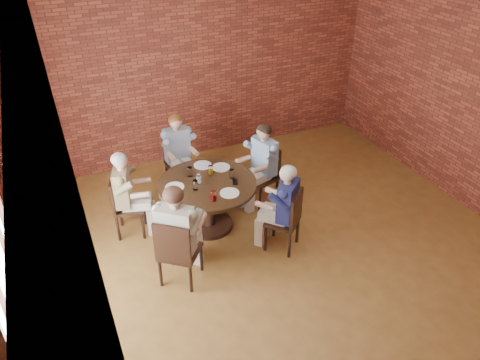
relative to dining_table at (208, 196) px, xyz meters
name	(u,v)px	position (x,y,z in m)	size (l,w,h in m)	color
floor	(287,272)	(0.58, -1.31, -0.53)	(7.00, 7.00, 0.00)	olive
wall_back	(192,64)	(0.58, 2.19, 1.17)	(7.00, 7.00, 0.00)	brown
ceiling_beam	(20,37)	(-1.87, -1.31, 2.74)	(0.22, 6.90, 0.26)	black
dining_table	(208,196)	(0.00, 0.00, 0.00)	(1.37, 1.37, 0.75)	black
chair_a	(265,172)	(1.04, 0.29, -0.02)	(0.52, 0.52, 0.93)	black
diner_a	(261,165)	(0.96, 0.27, 0.13)	(0.52, 0.64, 1.32)	#4680B7
chair_b	(178,160)	(-0.06, 1.22, -0.03)	(0.43, 0.43, 0.92)	black
diner_b	(179,154)	(-0.06, 1.14, 0.12)	(0.50, 0.62, 1.29)	#828EA5
chair_c	(123,204)	(-1.12, 0.34, -0.03)	(0.50, 0.50, 0.91)	black
diner_c	(128,195)	(-1.05, 0.32, 0.11)	(0.50, 0.61, 1.28)	brown
chair_d	(177,251)	(-0.75, -0.93, -0.01)	(0.64, 0.64, 0.97)	black
diner_d	(179,235)	(-0.69, -0.86, 0.17)	(0.56, 0.69, 1.39)	#C2A598
chair_e	(288,218)	(0.80, -0.88, -0.03)	(0.57, 0.57, 0.91)	black
diner_e	(283,208)	(0.75, -0.82, 0.11)	(0.50, 0.61, 1.28)	#1C204F
plate_a	(221,167)	(0.33, 0.30, 0.23)	(0.26, 0.26, 0.01)	white
plate_b	(203,165)	(0.10, 0.47, 0.23)	(0.26, 0.26, 0.01)	white
plate_c	(175,187)	(-0.45, 0.06, 0.23)	(0.26, 0.26, 0.01)	white
plate_d	(230,193)	(0.18, -0.37, 0.23)	(0.26, 0.26, 0.01)	white
glass_a	(232,174)	(0.36, -0.03, 0.29)	(0.07, 0.07, 0.14)	white
glass_b	(211,170)	(0.12, 0.19, 0.29)	(0.07, 0.07, 0.14)	white
glass_c	(190,172)	(-0.16, 0.26, 0.29)	(0.07, 0.07, 0.14)	white
glass_d	(199,178)	(-0.10, 0.05, 0.29)	(0.07, 0.07, 0.14)	white
glass_e	(195,185)	(-0.20, -0.09, 0.29)	(0.07, 0.07, 0.14)	white
glass_f	(213,196)	(-0.08, -0.43, 0.29)	(0.07, 0.07, 0.14)	white
smartphone	(235,182)	(0.35, -0.15, 0.23)	(0.07, 0.14, 0.01)	black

